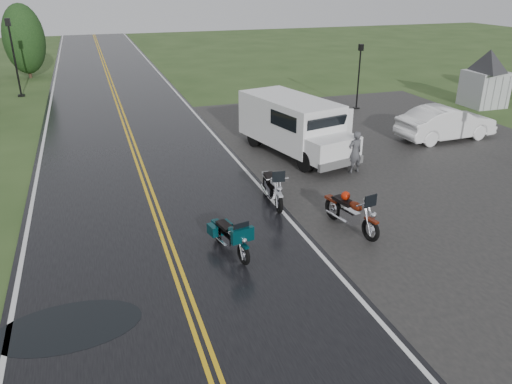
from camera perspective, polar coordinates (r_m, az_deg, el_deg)
ground at (r=13.03m, az=-9.01°, el=-8.93°), size 120.00×120.00×0.00m
road at (r=22.10m, az=-13.67°, el=4.55°), size 8.00×100.00×0.04m
parking_pad at (r=21.43m, az=18.57°, el=3.37°), size 14.00×24.00×0.03m
visitor_center at (r=31.81m, az=25.04°, el=13.12°), size 16.00×10.00×4.80m
motorcycle_red at (r=14.20m, az=13.05°, el=-3.29°), size 1.28×2.41×1.35m
motorcycle_teal at (r=12.80m, az=-1.44°, el=-6.23°), size 1.11×2.07×1.16m
motorcycle_silver at (r=15.51m, az=2.66°, el=-0.36°), size 1.07×2.34×1.34m
van_white at (r=18.88m, az=5.78°, el=5.63°), size 3.61×6.42×2.38m
person_at_van at (r=19.21m, az=11.25°, el=4.41°), size 0.64×0.48×1.61m
sedan_white at (r=24.53m, az=20.90°, el=7.33°), size 4.68×1.83×1.52m
lamp_post_far_left at (r=34.79m, az=-25.89°, el=13.62°), size 0.40×0.40×4.72m
lamp_post_far_right at (r=28.97m, az=11.65°, el=12.76°), size 0.31×0.31×3.61m
tree_left_far at (r=41.35m, az=-24.87°, el=14.84°), size 2.92×2.92×4.49m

